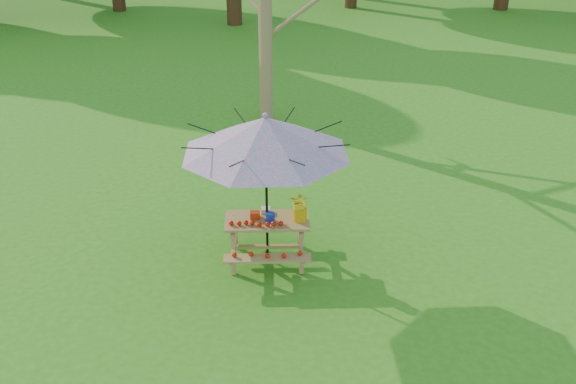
{
  "coord_description": "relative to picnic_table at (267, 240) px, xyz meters",
  "views": [
    {
      "loc": [
        4.07,
        -5.09,
        5.02
      ],
      "look_at": [
        4.31,
        2.95,
        1.1
      ],
      "focal_mm": 40.0,
      "sensor_mm": 36.0,
      "label": 1
    }
  ],
  "objects": [
    {
      "name": "picnic_table",
      "position": [
        0.0,
        0.0,
        0.0
      ],
      "size": [
        1.2,
        1.32,
        0.67
      ],
      "color": "#916541",
      "rests_on": "ground"
    },
    {
      "name": "patio_umbrella",
      "position": [
        0.0,
        0.0,
        1.62
      ],
      "size": [
        3.1,
        3.1,
        2.27
      ],
      "color": "black",
      "rests_on": "ground"
    },
    {
      "name": "produce_bins",
      "position": [
        -0.04,
        0.05,
        0.4
      ],
      "size": [
        0.35,
        0.4,
        0.13
      ],
      "color": "#AF2C0E",
      "rests_on": "picnic_table"
    },
    {
      "name": "tomatoes_row",
      "position": [
        -0.15,
        -0.18,
        0.38
      ],
      "size": [
        0.77,
        0.13,
        0.07
      ],
      "primitive_type": null,
      "color": "red",
      "rests_on": "picnic_table"
    },
    {
      "name": "flower_bucket",
      "position": [
        0.47,
        -0.03,
        0.58
      ],
      "size": [
        0.31,
        0.28,
        0.44
      ],
      "color": "#D5990B",
      "rests_on": "picnic_table"
    }
  ]
}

